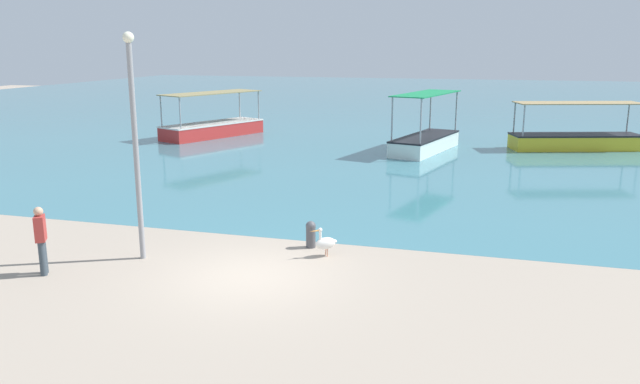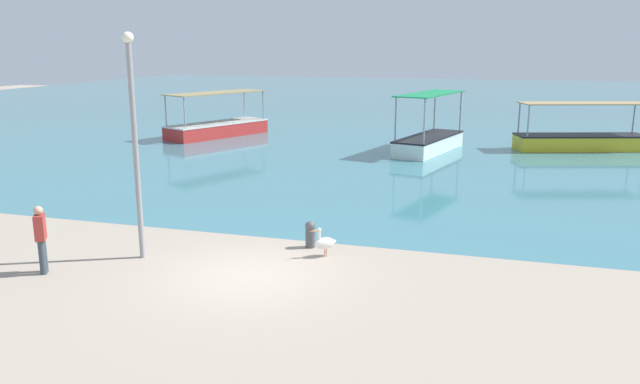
# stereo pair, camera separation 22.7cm
# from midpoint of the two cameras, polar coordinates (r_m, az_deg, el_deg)

# --- Properties ---
(ground) EXTENTS (120.00, 120.00, 0.00)m
(ground) POSITION_cam_midpoint_polar(r_m,az_deg,el_deg) (15.28, -6.04, -7.62)
(ground) COLOR #A0907F
(harbor_water) EXTENTS (110.00, 90.00, 0.00)m
(harbor_water) POSITION_cam_midpoint_polar(r_m,az_deg,el_deg) (61.66, 11.33, 7.96)
(harbor_water) COLOR teal
(harbor_water) RESTS_ON ground
(fishing_boat_far_right) EXTENTS (6.98, 3.67, 2.49)m
(fishing_boat_far_right) POSITION_cam_midpoint_polar(r_m,az_deg,el_deg) (35.99, 22.87, 4.45)
(fishing_boat_far_right) COLOR gold
(fishing_boat_far_right) RESTS_ON harbor_water
(fishing_boat_outer) EXTENTS (4.58, 6.94, 2.66)m
(fishing_boat_outer) POSITION_cam_midpoint_polar(r_m,az_deg,el_deg) (38.72, -9.20, 5.90)
(fishing_boat_outer) COLOR red
(fishing_boat_outer) RESTS_ON harbor_water
(fishing_boat_center) EXTENTS (3.17, 6.16, 3.03)m
(fishing_boat_center) POSITION_cam_midpoint_polar(r_m,az_deg,el_deg) (33.14, 10.12, 4.67)
(fishing_boat_center) COLOR white
(fishing_boat_center) RESTS_ON harbor_water
(pelican) EXTENTS (0.68, 0.61, 0.80)m
(pelican) POSITION_cam_midpoint_polar(r_m,az_deg,el_deg) (16.43, 0.81, -4.65)
(pelican) COLOR #E0997A
(pelican) RESTS_ON ground
(lamp_post) EXTENTS (0.28, 0.28, 5.76)m
(lamp_post) POSITION_cam_midpoint_polar(r_m,az_deg,el_deg) (16.35, -16.22, 5.03)
(lamp_post) COLOR gray
(lamp_post) RESTS_ON ground
(mooring_bollard) EXTENTS (0.28, 0.28, 0.75)m
(mooring_bollard) POSITION_cam_midpoint_polar(r_m,az_deg,el_deg) (17.14, -0.52, -3.80)
(mooring_bollard) COLOR #47474C
(mooring_bollard) RESTS_ON ground
(fisherman_standing) EXTENTS (0.39, 0.46, 1.69)m
(fisherman_standing) POSITION_cam_midpoint_polar(r_m,az_deg,el_deg) (16.49, -23.79, -3.82)
(fisherman_standing) COLOR #37434D
(fisherman_standing) RESTS_ON ground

